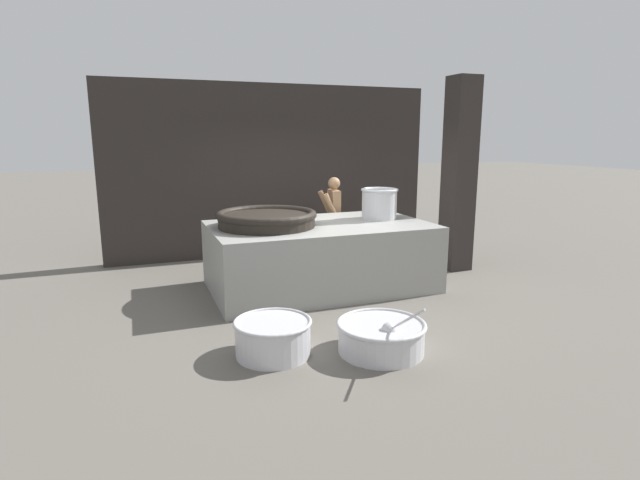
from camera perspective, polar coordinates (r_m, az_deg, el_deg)
name	(u,v)px	position (r m, az deg, el deg)	size (l,w,h in m)	color
ground_plane	(320,287)	(7.60, 0.00, -5.40)	(60.00, 60.00, 0.00)	#666059
back_wall	(274,171)	(9.66, -5.34, 7.91)	(6.24, 0.24, 3.20)	#2D2826
support_pillar	(459,176)	(8.70, 15.60, 7.11)	(0.43, 0.43, 3.20)	#2D2826
hearth_platform	(320,256)	(7.47, 0.00, -1.83)	(3.21, 1.89, 0.97)	gray
giant_wok_near	(267,218)	(7.16, -6.11, 2.48)	(1.43, 1.43, 0.23)	black
stock_pot	(379,203)	(7.86, 6.80, 4.22)	(0.58, 0.58, 0.47)	silver
cook	(333,217)	(8.87, 1.54, 2.63)	(0.40, 0.60, 1.54)	#9E7551
prep_bowl_vegetables	(381,335)	(5.39, 7.02, -10.77)	(0.95, 1.23, 0.73)	silver
prep_bowl_meat	(273,336)	(5.30, -5.40, -10.85)	(0.82, 0.82, 0.38)	silver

